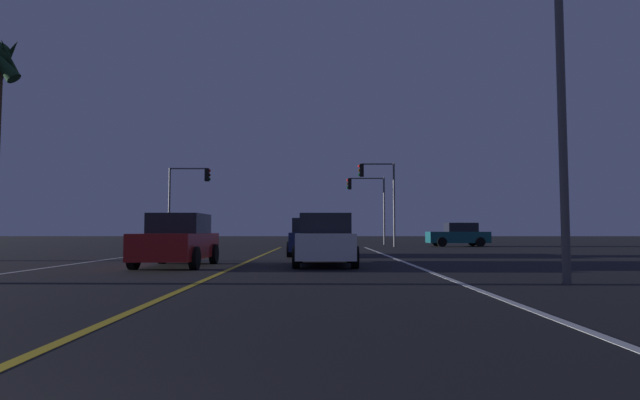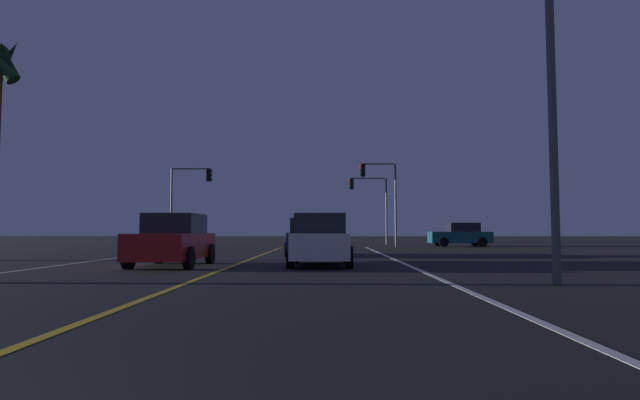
# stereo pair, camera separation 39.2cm
# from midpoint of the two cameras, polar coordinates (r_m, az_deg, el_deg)

# --- Properties ---
(lane_edge_right) EXTENTS (0.16, 39.92, 0.01)m
(lane_edge_right) POSITION_cam_midpoint_polar(r_m,az_deg,el_deg) (15.07, 11.94, -7.77)
(lane_edge_right) COLOR silver
(lane_edge_right) RESTS_ON ground
(lane_edge_left) EXTENTS (0.16, 39.92, 0.01)m
(lane_edge_left) POSITION_cam_midpoint_polar(r_m,az_deg,el_deg) (17.14, -29.76, -6.86)
(lane_edge_left) COLOR silver
(lane_edge_left) RESTS_ON ground
(lane_center_divider) EXTENTS (0.16, 39.92, 0.01)m
(lane_center_divider) POSITION_cam_midpoint_polar(r_m,az_deg,el_deg) (15.07, -10.33, -7.79)
(lane_center_divider) COLOR gold
(lane_center_divider) RESTS_ON ground
(car_lead_same_lane) EXTENTS (2.02, 4.30, 1.70)m
(car_lead_same_lane) POSITION_cam_midpoint_polar(r_m,az_deg,el_deg) (16.72, 0.71, -4.61)
(car_lead_same_lane) COLOR black
(car_lead_same_lane) RESTS_ON ground
(car_oncoming) EXTENTS (2.02, 4.30, 1.70)m
(car_oncoming) POSITION_cam_midpoint_polar(r_m,az_deg,el_deg) (16.98, -15.62, -4.46)
(car_oncoming) COLOR black
(car_oncoming) RESTS_ON ground
(car_crossing_side) EXTENTS (4.30, 2.02, 1.70)m
(car_crossing_side) POSITION_cam_midpoint_polar(r_m,az_deg,el_deg) (37.73, 15.91, -3.83)
(car_crossing_side) COLOR black
(car_crossing_side) RESTS_ON ground
(car_ahead_far) EXTENTS (2.02, 4.30, 1.70)m
(car_ahead_far) POSITION_cam_midpoint_polar(r_m,az_deg,el_deg) (23.06, -0.72, -4.29)
(car_ahead_far) COLOR black
(car_ahead_far) RESTS_ON ground
(traffic_light_near_right) EXTENTS (2.60, 0.36, 5.88)m
(traffic_light_near_right) POSITION_cam_midpoint_polar(r_m,az_deg,el_deg) (35.56, 7.02, 1.65)
(traffic_light_near_right) COLOR #4C4C51
(traffic_light_near_right) RESTS_ON ground
(traffic_light_near_left) EXTENTS (2.95, 0.36, 5.56)m
(traffic_light_near_left) POSITION_cam_midpoint_polar(r_m,az_deg,el_deg) (36.57, -14.13, 1.28)
(traffic_light_near_left) COLOR #4C4C51
(traffic_light_near_left) RESTS_ON ground
(traffic_light_far_right) EXTENTS (3.11, 0.36, 5.43)m
(traffic_light_far_right) POSITION_cam_midpoint_polar(r_m,az_deg,el_deg) (40.97, 5.76, 0.59)
(traffic_light_far_right) COLOR #4C4C51
(traffic_light_far_right) RESTS_ON ground
(street_lamp_right_near) EXTENTS (2.58, 0.44, 8.63)m
(street_lamp_right_near) POSITION_cam_midpoint_polar(r_m,az_deg,el_deg) (12.54, 23.00, 16.87)
(street_lamp_right_near) COLOR #4C4C51
(street_lamp_right_near) RESTS_ON ground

